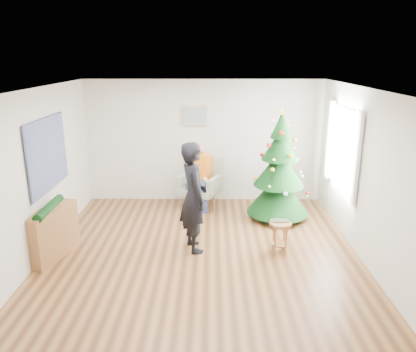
{
  "coord_description": "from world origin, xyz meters",
  "views": [
    {
      "loc": [
        0.15,
        -5.98,
        3.06
      ],
      "look_at": [
        0.1,
        0.6,
        1.1
      ],
      "focal_mm": 35.0,
      "sensor_mm": 36.0,
      "label": 1
    }
  ],
  "objects_px": {
    "stool": "(280,237)",
    "console": "(52,233)",
    "standing_man": "(193,197)",
    "christmas_tree": "(279,170)",
    "armchair": "(201,189)"
  },
  "relations": [
    {
      "from": "stool",
      "to": "console",
      "type": "xyz_separation_m",
      "value": [
        -3.58,
        -0.15,
        0.13
      ]
    },
    {
      "from": "standing_man",
      "to": "christmas_tree",
      "type": "bearing_deg",
      "value": -67.98
    },
    {
      "from": "christmas_tree",
      "to": "stool",
      "type": "height_order",
      "value": "christmas_tree"
    },
    {
      "from": "standing_man",
      "to": "console",
      "type": "distance_m",
      "value": 2.28
    },
    {
      "from": "stool",
      "to": "armchair",
      "type": "bearing_deg",
      "value": 121.96
    },
    {
      "from": "christmas_tree",
      "to": "standing_man",
      "type": "xyz_separation_m",
      "value": [
        -1.58,
        -1.36,
        -0.08
      ]
    },
    {
      "from": "christmas_tree",
      "to": "stool",
      "type": "relative_size",
      "value": 4.08
    },
    {
      "from": "stool",
      "to": "standing_man",
      "type": "distance_m",
      "value": 1.52
    },
    {
      "from": "stool",
      "to": "console",
      "type": "distance_m",
      "value": 3.59
    },
    {
      "from": "standing_man",
      "to": "console",
      "type": "relative_size",
      "value": 1.8
    },
    {
      "from": "console",
      "to": "standing_man",
      "type": "bearing_deg",
      "value": 23.47
    },
    {
      "from": "armchair",
      "to": "console",
      "type": "bearing_deg",
      "value": -110.53
    },
    {
      "from": "console",
      "to": "armchair",
      "type": "bearing_deg",
      "value": 60.81
    },
    {
      "from": "christmas_tree",
      "to": "stool",
      "type": "bearing_deg",
      "value": -97.49
    },
    {
      "from": "christmas_tree",
      "to": "stool",
      "type": "distance_m",
      "value": 1.67
    }
  ]
}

